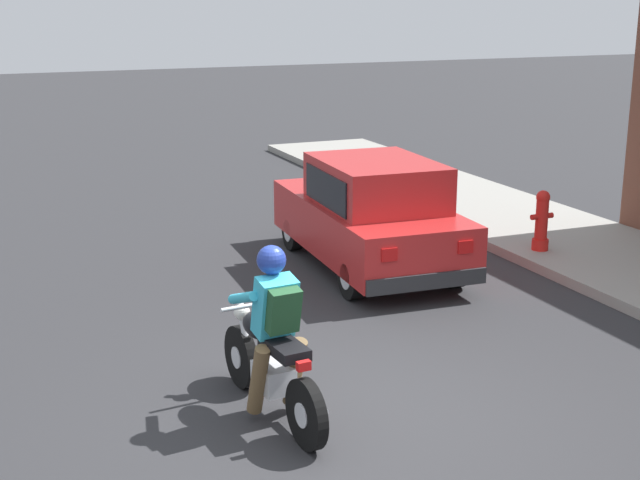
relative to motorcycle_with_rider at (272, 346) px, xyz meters
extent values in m
plane|color=#2B2B2D|center=(0.66, -0.40, -0.68)|extent=(80.00, 80.00, 0.00)
cube|color=gray|center=(6.14, 2.60, -0.61)|extent=(2.60, 22.00, 0.14)
cylinder|color=black|center=(-0.06, 0.72, -0.37)|extent=(0.15, 0.63, 0.62)
cylinder|color=silver|center=(-0.06, 0.72, -0.37)|extent=(0.14, 0.23, 0.22)
cylinder|color=black|center=(0.06, -0.68, -0.37)|extent=(0.15, 0.63, 0.62)
cylinder|color=silver|center=(0.06, -0.68, -0.37)|extent=(0.14, 0.23, 0.22)
cube|color=silver|center=(0.00, -0.03, -0.29)|extent=(0.31, 0.42, 0.24)
ellipsoid|color=black|center=(-0.02, 0.22, 0.12)|extent=(0.34, 0.54, 0.24)
cube|color=black|center=(0.02, -0.26, 0.08)|extent=(0.31, 0.58, 0.10)
cylinder|color=silver|center=(-0.06, 0.62, -0.05)|extent=(0.10, 0.33, 0.68)
cylinder|color=silver|center=(-0.04, 0.50, 0.23)|extent=(0.56, 0.09, 0.04)
sphere|color=silver|center=(-0.06, 0.67, 0.11)|extent=(0.16, 0.16, 0.16)
cylinder|color=silver|center=(0.19, -0.41, -0.39)|extent=(0.13, 0.55, 0.08)
cube|color=red|center=(0.05, -0.63, 0.05)|extent=(0.12, 0.07, 0.08)
cylinder|color=brown|center=(-0.17, -0.11, -0.25)|extent=(0.17, 0.36, 0.71)
cylinder|color=brown|center=(0.19, -0.08, -0.25)|extent=(0.17, 0.36, 0.71)
cube|color=#33B2D1|center=(0.00, -0.08, 0.40)|extent=(0.37, 0.36, 0.57)
cylinder|color=#33B2D1|center=(-0.22, 0.14, 0.44)|extent=(0.13, 0.53, 0.26)
cylinder|color=#33B2D1|center=(0.18, 0.18, 0.44)|extent=(0.13, 0.53, 0.26)
sphere|color=navy|center=(0.00, -0.02, 0.81)|extent=(0.26, 0.26, 0.26)
cube|color=#1E4728|center=(0.02, -0.24, 0.42)|extent=(0.30, 0.26, 0.42)
cylinder|color=black|center=(2.18, 5.06, -0.38)|extent=(0.22, 0.61, 0.60)
cylinder|color=silver|center=(2.18, 5.06, -0.38)|extent=(0.22, 0.34, 0.33)
cylinder|color=black|center=(3.62, 4.98, -0.38)|extent=(0.22, 0.61, 0.60)
cylinder|color=silver|center=(3.62, 4.98, -0.38)|extent=(0.22, 0.34, 0.33)
cylinder|color=black|center=(2.04, 2.67, -0.38)|extent=(0.22, 0.61, 0.60)
cylinder|color=silver|center=(2.04, 2.67, -0.38)|extent=(0.22, 0.34, 0.33)
cylinder|color=black|center=(3.47, 2.58, -0.38)|extent=(0.22, 0.61, 0.60)
cylinder|color=silver|center=(3.47, 2.58, -0.38)|extent=(0.22, 0.34, 0.33)
cube|color=red|center=(2.83, 3.82, -0.08)|extent=(1.86, 3.79, 0.70)
cube|color=red|center=(2.81, 3.57, 0.56)|extent=(1.55, 1.98, 0.66)
cube|color=black|center=(2.86, 4.44, 0.51)|extent=(1.34, 0.43, 0.51)
cube|color=black|center=(2.09, 3.62, 0.54)|extent=(0.12, 1.52, 0.46)
cube|color=black|center=(3.54, 3.53, 0.54)|extent=(0.12, 1.52, 0.46)
cube|color=silver|center=(2.43, 5.71, 0.04)|extent=(0.24, 0.05, 0.14)
cube|color=red|center=(2.21, 2.00, 0.06)|extent=(0.20, 0.05, 0.16)
cube|color=silver|center=(3.45, 5.65, 0.04)|extent=(0.24, 0.05, 0.14)
cube|color=red|center=(3.22, 1.94, 0.06)|extent=(0.20, 0.05, 0.16)
cube|color=#28282B|center=(2.94, 5.65, -0.33)|extent=(1.61, 0.22, 0.20)
cube|color=#28282B|center=(2.72, 2.00, -0.33)|extent=(1.61, 0.22, 0.20)
cylinder|color=red|center=(5.30, 3.19, -0.46)|extent=(0.24, 0.24, 0.16)
cylinder|color=red|center=(5.30, 3.19, -0.09)|extent=(0.18, 0.18, 0.58)
sphere|color=red|center=(5.30, 3.19, 0.24)|extent=(0.20, 0.20, 0.20)
cylinder|color=red|center=(5.17, 3.19, -0.04)|extent=(0.10, 0.08, 0.08)
cylinder|color=red|center=(5.43, 3.19, -0.04)|extent=(0.10, 0.08, 0.08)
camera|label=1|loc=(-2.51, -7.00, 3.03)|focal=50.00mm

